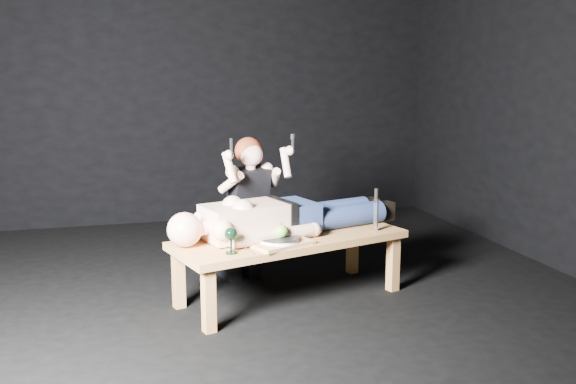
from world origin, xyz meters
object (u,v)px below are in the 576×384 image
object	(u,v)px
kneeling_woman	(244,207)
carving_knife	(376,210)
serving_tray	(279,243)
table	(290,267)
lying_man	(288,212)
goblet	(231,240)

from	to	relation	value
kneeling_woman	carving_knife	world-z (taller)	kneeling_woman
serving_tray	carving_knife	size ratio (longest dim) A/B	1.28
table	lying_man	distance (m)	0.39
goblet	carving_knife	size ratio (longest dim) A/B	0.55
table	goblet	size ratio (longest dim) A/B	9.64
kneeling_woman	serving_tray	bearing A→B (deg)	-98.70
kneeling_woman	goblet	bearing A→B (deg)	-123.57
lying_man	kneeling_woman	xyz separation A→B (m)	(-0.24, 0.37, -0.03)
goblet	table	bearing A→B (deg)	34.02
kneeling_woman	lying_man	bearing A→B (deg)	-73.28
goblet	lying_man	bearing A→B (deg)	41.70
lying_man	goblet	xyz separation A→B (m)	(-0.49, -0.43, -0.06)
table	kneeling_woman	distance (m)	0.64
table	kneeling_woman	bearing A→B (deg)	98.31
lying_man	serving_tray	size ratio (longest dim) A/B	4.50
serving_tray	table	bearing A→B (deg)	56.44
table	serving_tray	world-z (taller)	serving_tray
table	kneeling_woman	world-z (taller)	kneeling_woman
kneeling_woman	carving_knife	size ratio (longest dim) A/B	3.70
serving_tray	carving_knife	distance (m)	0.79
serving_tray	carving_knife	xyz separation A→B (m)	(0.76, 0.18, 0.14)
table	kneeling_woman	size ratio (longest dim) A/B	1.43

